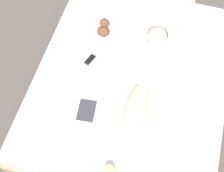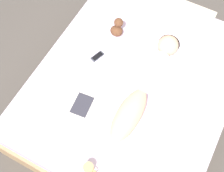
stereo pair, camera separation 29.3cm
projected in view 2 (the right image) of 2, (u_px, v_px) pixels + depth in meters
name	position (u px, v px, depth m)	size (l,w,h in m)	color
ground_plane	(131.00, 105.00, 3.52)	(12.00, 12.00, 0.00)	#4C4742
bed	(133.00, 94.00, 3.27)	(1.89, 2.27, 0.57)	tan
person	(149.00, 79.00, 2.92)	(0.35, 1.25, 0.21)	#DBB28E
open_magazine	(71.00, 101.00, 2.91)	(0.52, 0.36, 0.01)	silver
coffee_mug	(89.00, 168.00, 2.57)	(0.12, 0.09, 0.09)	tan
cell_phone	(97.00, 56.00, 3.14)	(0.10, 0.15, 0.01)	#333842
plush_toy	(117.00, 28.00, 3.21)	(0.13, 0.15, 0.19)	brown
pillow	(180.00, 16.00, 3.30)	(0.66, 0.35, 0.13)	beige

